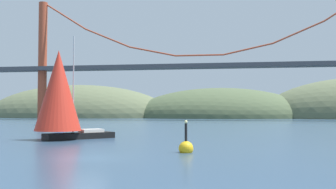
% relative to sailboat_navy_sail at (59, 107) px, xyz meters
% --- Properties ---
extents(ground_plane, '(360.00, 360.00, 0.00)m').
position_rel_sailboat_navy_sail_xyz_m(ground_plane, '(27.64, -55.80, -3.85)').
color(ground_plane, '#2D4760').
extents(headland_left, '(81.69, 44.00, 27.75)m').
position_rel_sailboat_navy_sail_xyz_m(headland_left, '(-27.36, 79.20, -3.85)').
color(headland_left, '#5B6647').
rests_on(headland_left, ground_plane).
extents(headland_center, '(72.81, 44.00, 24.16)m').
position_rel_sailboat_navy_sail_xyz_m(headland_center, '(32.64, 79.20, -3.85)').
color(headland_center, '#4C5B3D').
rests_on(headland_center, ground_plane).
extents(suspension_bridge, '(138.90, 6.00, 38.81)m').
position_rel_sailboat_navy_sail_xyz_m(suspension_bridge, '(27.64, 39.20, 13.92)').
color(suspension_bridge, '#A34228').
rests_on(suspension_bridge, ground_plane).
extents(sailboat_navy_sail, '(7.06, 5.83, 8.64)m').
position_rel_sailboat_navy_sail_xyz_m(sailboat_navy_sail, '(0.00, 0.00, 0.00)').
color(sailboat_navy_sail, navy).
rests_on(sailboat_navy_sail, ground_plane).
extents(sailboat_scarlet_sail, '(8.47, 8.78, 11.22)m').
position_rel_sailboat_navy_sail_xyz_m(sailboat_scarlet_sail, '(19.02, -41.36, 1.13)').
color(sailboat_scarlet_sail, black).
rests_on(sailboat_scarlet_sail, ground_plane).
extents(channel_buoy, '(1.10, 1.10, 2.64)m').
position_rel_sailboat_navy_sail_xyz_m(channel_buoy, '(33.63, -51.52, -3.48)').
color(channel_buoy, gold).
rests_on(channel_buoy, ground_plane).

